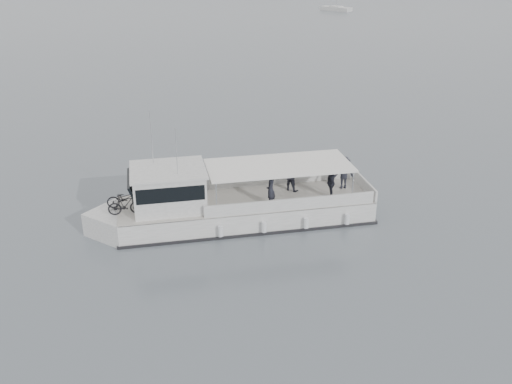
# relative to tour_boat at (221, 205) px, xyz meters

# --- Properties ---
(ground) EXTENTS (1400.00, 1400.00, 0.00)m
(ground) POSITION_rel_tour_boat_xyz_m (7.11, -1.46, -0.97)
(ground) COLOR #50585E
(ground) RESTS_ON ground
(tour_boat) EXTENTS (13.64, 7.90, 5.89)m
(tour_boat) POSITION_rel_tour_boat_xyz_m (0.00, 0.00, 0.00)
(tour_boat) COLOR white
(tour_boat) RESTS_ON ground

